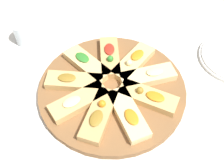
# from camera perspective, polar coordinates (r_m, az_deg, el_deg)

# --- Properties ---
(ground_plane) EXTENTS (3.00, 3.00, 0.00)m
(ground_plane) POSITION_cam_1_polar(r_m,az_deg,el_deg) (0.78, 0.00, -1.46)
(ground_plane) COLOR silver
(serving_board) EXTENTS (0.43, 0.43, 0.02)m
(serving_board) POSITION_cam_1_polar(r_m,az_deg,el_deg) (0.77, 0.00, -1.00)
(serving_board) COLOR brown
(serving_board) RESTS_ON ground_plane
(focaccia_slice_0) EXTENTS (0.17, 0.08, 0.04)m
(focaccia_slice_0) POSITION_cam_1_polar(r_m,az_deg,el_deg) (0.73, 7.81, -2.79)
(focaccia_slice_0) COLOR tan
(focaccia_slice_0) RESTS_ON serving_board
(focaccia_slice_1) EXTENTS (0.17, 0.14, 0.03)m
(focaccia_slice_1) POSITION_cam_1_polar(r_m,az_deg,el_deg) (0.78, 7.86, 1.72)
(focaccia_slice_1) COLOR #E5C689
(focaccia_slice_1) RESTS_ON serving_board
(focaccia_slice_2) EXTENTS (0.11, 0.17, 0.04)m
(focaccia_slice_2) POSITION_cam_1_polar(r_m,az_deg,el_deg) (0.81, 4.69, 4.86)
(focaccia_slice_2) COLOR #DBB775
(focaccia_slice_2) RESTS_ON serving_board
(focaccia_slice_3) EXTENTS (0.11, 0.17, 0.04)m
(focaccia_slice_3) POSITION_cam_1_polar(r_m,az_deg,el_deg) (0.82, -0.48, 5.98)
(focaccia_slice_3) COLOR tan
(focaccia_slice_3) RESTS_ON serving_board
(focaccia_slice_4) EXTENTS (0.17, 0.13, 0.03)m
(focaccia_slice_4) POSITION_cam_1_polar(r_m,az_deg,el_deg) (0.81, -5.50, 4.40)
(focaccia_slice_4) COLOR #DBB775
(focaccia_slice_4) RESTS_ON serving_board
(focaccia_slice_5) EXTENTS (0.17, 0.09, 0.03)m
(focaccia_slice_5) POSITION_cam_1_polar(r_m,az_deg,el_deg) (0.76, -8.25, 0.60)
(focaccia_slice_5) COLOR tan
(focaccia_slice_5) RESTS_ON serving_board
(focaccia_slice_6) EXTENTS (0.15, 0.16, 0.03)m
(focaccia_slice_6) POSITION_cam_1_polar(r_m,az_deg,el_deg) (0.72, -7.32, -3.77)
(focaccia_slice_6) COLOR tan
(focaccia_slice_6) RESTS_ON serving_board
(focaccia_slice_7) EXTENTS (0.06, 0.16, 0.04)m
(focaccia_slice_7) POSITION_cam_1_polar(r_m,az_deg,el_deg) (0.69, -2.84, -6.65)
(focaccia_slice_7) COLOR tan
(focaccia_slice_7) RESTS_ON serving_board
(focaccia_slice_8) EXTENTS (0.15, 0.16, 0.03)m
(focaccia_slice_8) POSITION_cam_1_polar(r_m,az_deg,el_deg) (0.69, 3.54, -6.51)
(focaccia_slice_8) COLOR #E5C689
(focaccia_slice_8) RESTS_ON serving_board
(water_glass) EXTENTS (0.07, 0.07, 0.08)m
(water_glass) POSITION_cam_1_polar(r_m,az_deg,el_deg) (0.95, -18.49, 10.47)
(water_glass) COLOR silver
(water_glass) RESTS_ON ground_plane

